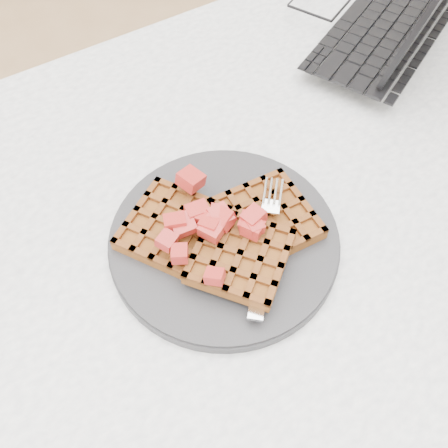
% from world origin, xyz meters
% --- Properties ---
extents(ground, '(4.00, 4.00, 0.00)m').
position_xyz_m(ground, '(0.00, 0.00, 0.00)').
color(ground, tan).
rests_on(ground, ground).
extents(table, '(1.20, 0.80, 0.75)m').
position_xyz_m(table, '(0.00, 0.00, 0.64)').
color(table, white).
rests_on(table, ground).
extents(plate, '(0.26, 0.26, 0.02)m').
position_xyz_m(plate, '(-0.07, -0.01, 0.76)').
color(plate, '#242427').
rests_on(plate, table).
extents(waffles, '(0.22, 0.21, 0.03)m').
position_xyz_m(waffles, '(-0.07, -0.02, 0.78)').
color(waffles, brown).
rests_on(waffles, plate).
extents(strawberry_pile, '(0.15, 0.15, 0.02)m').
position_xyz_m(strawberry_pile, '(-0.07, -0.01, 0.80)').
color(strawberry_pile, maroon).
rests_on(strawberry_pile, waffles).
extents(fork, '(0.14, 0.15, 0.02)m').
position_xyz_m(fork, '(-0.04, -0.05, 0.77)').
color(fork, silver).
rests_on(fork, plate).
extents(laptop, '(0.42, 0.38, 0.24)m').
position_xyz_m(laptop, '(0.35, 0.20, 0.79)').
color(laptop, black).
rests_on(laptop, table).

